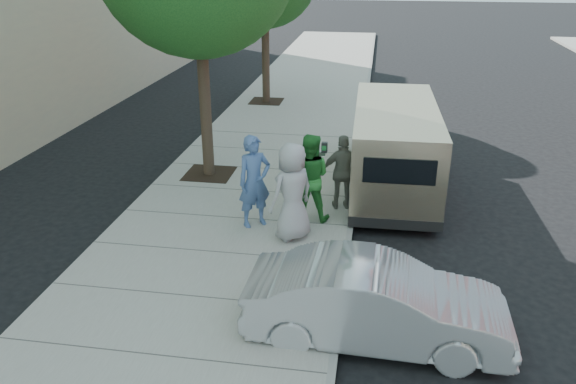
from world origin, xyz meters
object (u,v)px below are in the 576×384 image
object	(u,v)px
person_gray_shirt	(292,192)
person_striped_polo	(343,172)
sedan	(377,303)
van	(394,146)
person_green_shirt	(309,177)
parking_meter	(320,160)
person_officer	(254,182)

from	to	relation	value
person_gray_shirt	person_striped_polo	size ratio (longest dim) A/B	1.17
sedan	person_gray_shirt	xyz separation A→B (m)	(-1.68, 2.77, 0.49)
van	person_green_shirt	bearing A→B (deg)	-128.34
parking_meter	sedan	xyz separation A→B (m)	(1.32, -4.46, -0.56)
van	person_striped_polo	world-z (taller)	van
van	sedan	bearing A→B (deg)	-93.80
person_green_shirt	parking_meter	bearing A→B (deg)	-101.45
parking_meter	person_striped_polo	size ratio (longest dim) A/B	0.87
person_gray_shirt	person_striped_polo	bearing A→B (deg)	-166.12
parking_meter	person_officer	xyz separation A→B (m)	(-1.20, -1.24, -0.09)
person_green_shirt	van	bearing A→B (deg)	-128.19
sedan	parking_meter	bearing A→B (deg)	18.10
sedan	person_striped_polo	bearing A→B (deg)	12.04
person_gray_shirt	person_striped_polo	world-z (taller)	person_gray_shirt
parking_meter	person_gray_shirt	world-z (taller)	person_gray_shirt
sedan	person_officer	size ratio (longest dim) A/B	2.02
person_gray_shirt	sedan	bearing A→B (deg)	74.59
person_officer	sedan	bearing A→B (deg)	-88.21
person_striped_polo	person_officer	bearing A→B (deg)	21.77
van	person_striped_polo	size ratio (longest dim) A/B	3.37
person_gray_shirt	person_officer	bearing A→B (deg)	-74.23
parking_meter	sedan	distance (m)	4.68
van	person_green_shirt	world-z (taller)	van
person_striped_polo	parking_meter	bearing A→B (deg)	-24.48
sedan	person_gray_shirt	world-z (taller)	person_gray_shirt
van	person_officer	world-z (taller)	person_officer
sedan	person_gray_shirt	distance (m)	3.28
parking_meter	sedan	size ratio (longest dim) A/B	0.37
parking_meter	person_gray_shirt	xyz separation A→B (m)	(-0.36, -1.68, -0.08)
van	person_gray_shirt	size ratio (longest dim) A/B	2.88
van	sedan	size ratio (longest dim) A/B	1.45
sedan	person_striped_polo	xyz separation A→B (m)	(-0.80, 4.33, 0.34)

